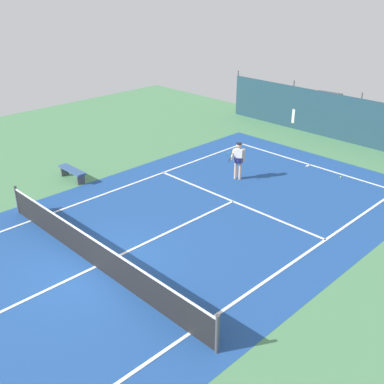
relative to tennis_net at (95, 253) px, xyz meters
The scene contains 8 objects.
ground_plane 0.51m from the tennis_net, ahead, with size 36.00×36.00×0.00m, color #4C8456.
court_surface 0.51m from the tennis_net, ahead, with size 11.02×26.60×0.01m.
tennis_net is the anchor object (origin of this frame).
back_fence 16.59m from the tennis_net, 90.00° to the left, with size 16.30×0.98×2.70m.
tennis_player 8.34m from the tennis_net, 99.13° to the left, with size 0.56×0.83×1.64m.
tennis_ball_near_player 11.67m from the tennis_net, 81.14° to the left, with size 0.07×0.07×0.07m, color #CCDB33.
parked_car 18.54m from the tennis_net, 100.19° to the left, with size 2.40×4.39×1.68m.
courtside_bench 7.04m from the tennis_net, 153.78° to the left, with size 1.60×0.40×0.49m.
Camera 1 is at (10.61, -6.37, 8.18)m, focal length 43.95 mm.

